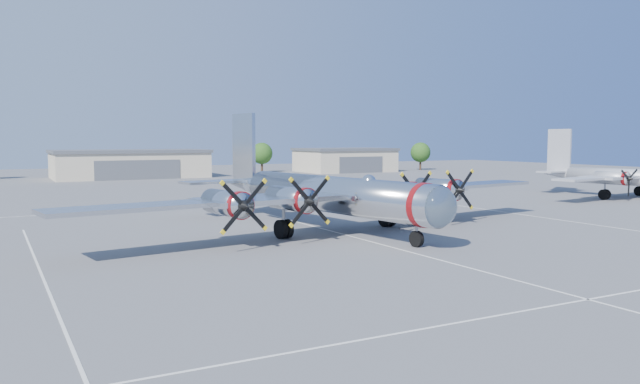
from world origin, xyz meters
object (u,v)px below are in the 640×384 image
main_bomber_b29 (324,229)px  hangar_east (345,160)px  tree_far_east (420,152)px  hangar_center (130,164)px  twin_engine_east (614,197)px  tree_east (262,153)px

main_bomber_b29 → hangar_east: bearing=49.8°
hangar_east → tree_far_east: bearing=-5.6°
hangar_east → main_bomber_b29: 91.90m
hangar_east → tree_far_east: tree_far_east is taller
hangar_center → tree_far_east: size_ratio=4.31×
tree_far_east → twin_engine_east: (-21.26, -68.61, -4.22)m
hangar_center → tree_east: (30.00, 6.04, 1.51)m
hangar_east → tree_far_east: size_ratio=3.10×
tree_east → tree_far_east: bearing=-11.9°
hangar_center → hangar_east: 48.00m
hangar_center → twin_engine_east: hangar_center is taller
hangar_center → tree_far_east: bearing=-1.7°
tree_east → twin_engine_east: size_ratio=0.24×
twin_engine_east → hangar_center: bearing=115.1°
hangar_center → tree_far_east: 68.05m
tree_east → twin_engine_east: bearing=-77.7°
hangar_center → hangar_east: size_ratio=1.39×
tree_far_east → hangar_east: bearing=174.4°
twin_engine_east → tree_far_east: bearing=64.4°
hangar_east → twin_engine_east: hangar_east is taller
tree_east → twin_engine_east: 78.53m
hangar_east → twin_engine_east: size_ratio=0.74×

